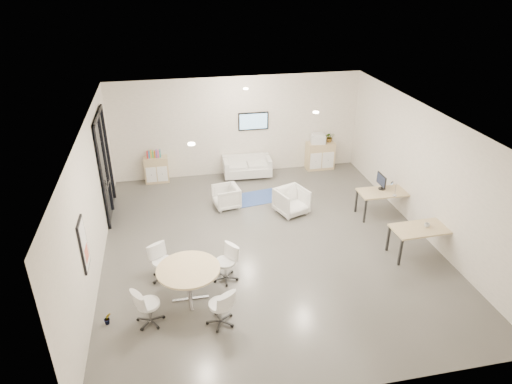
{
  "coord_description": "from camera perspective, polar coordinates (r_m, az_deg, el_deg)",
  "views": [
    {
      "loc": [
        -2.23,
        -9.32,
        6.31
      ],
      "look_at": [
        -0.24,
        0.4,
        1.29
      ],
      "focal_mm": 32.0,
      "sensor_mm": 36.0,
      "label": 1
    }
  ],
  "objects": [
    {
      "name": "artwork",
      "position": [
        9.23,
        -20.74,
        -6.2
      ],
      "size": [
        0.05,
        0.54,
        1.04
      ],
      "color": "black",
      "rests_on": "room_shell"
    },
    {
      "name": "armchair_left",
      "position": [
        13.01,
        -3.75,
        -0.48
      ],
      "size": [
        0.74,
        0.78,
        0.7
      ],
      "primitive_type": "imported",
      "rotation": [
        0.0,
        0.0,
        -1.42
      ],
      "color": "silver",
      "rests_on": "room_shell"
    },
    {
      "name": "sideboard_right",
      "position": [
        15.59,
        8.0,
        4.53
      ],
      "size": [
        0.93,
        0.45,
        0.93
      ],
      "color": "#D3BB7F",
      "rests_on": "room_shell"
    },
    {
      "name": "plant_cabinet",
      "position": [
        15.5,
        9.19,
        6.67
      ],
      "size": [
        0.33,
        0.36,
        0.26
      ],
      "primitive_type": "imported",
      "rotation": [
        0.0,
        0.0,
        -0.09
      ],
      "color": "#3F7F3F",
      "rests_on": "sideboard_right"
    },
    {
      "name": "desk_front",
      "position": [
        11.43,
        20.06,
        -4.54
      ],
      "size": [
        1.45,
        0.76,
        0.75
      ],
      "rotation": [
        0.0,
        0.0,
        0.03
      ],
      "color": "#D3BB7F",
      "rests_on": "room_shell"
    },
    {
      "name": "desk_rear",
      "position": [
        12.92,
        15.7,
        -0.22
      ],
      "size": [
        1.4,
        0.71,
        0.73
      ],
      "rotation": [
        0.0,
        0.0,
        -0.01
      ],
      "color": "#D3BB7F",
      "rests_on": "room_shell"
    },
    {
      "name": "ceiling_spots",
      "position": [
        10.81,
        -0.23,
        10.0
      ],
      "size": [
        3.14,
        4.14,
        0.03
      ],
      "color": "#FFEAC6",
      "rests_on": "room_shell"
    },
    {
      "name": "books",
      "position": [
        14.63,
        -12.67,
        4.63
      ],
      "size": [
        0.43,
        0.14,
        0.22
      ],
      "color": "red",
      "rests_on": "sideboard_left"
    },
    {
      "name": "round_table",
      "position": [
        9.46,
        -8.44,
        -9.84
      ],
      "size": [
        1.3,
        1.3,
        0.79
      ],
      "color": "#D3BB7F",
      "rests_on": "room_shell"
    },
    {
      "name": "wall_tv",
      "position": [
        14.77,
        -0.34,
        8.84
      ],
      "size": [
        0.98,
        0.06,
        0.58
      ],
      "color": "black",
      "rests_on": "room_shell"
    },
    {
      "name": "loveseat",
      "position": [
        14.91,
        -1.13,
        3.1
      ],
      "size": [
        1.56,
        0.83,
        0.57
      ],
      "rotation": [
        0.0,
        0.0,
        -0.05
      ],
      "color": "silver",
      "rests_on": "room_shell"
    },
    {
      "name": "plant_floor",
      "position": [
        9.66,
        -18.02,
        -15.11
      ],
      "size": [
        0.21,
        0.29,
        0.12
      ],
      "primitive_type": "imported",
      "rotation": [
        0.0,
        0.0,
        0.25
      ],
      "color": "#3F7F3F",
      "rests_on": "room_shell"
    },
    {
      "name": "cup",
      "position": [
        11.43,
        20.6,
        -3.85
      ],
      "size": [
        0.13,
        0.11,
        0.12
      ],
      "primitive_type": "imported",
      "rotation": [
        0.0,
        0.0,
        -0.08
      ],
      "color": "white",
      "rests_on": "desk_front"
    },
    {
      "name": "monitor",
      "position": [
        12.89,
        15.42,
        1.29
      ],
      "size": [
        0.2,
        0.5,
        0.44
      ],
      "color": "black",
      "rests_on": "desk_rear"
    },
    {
      "name": "armchair_right",
      "position": [
        12.68,
        4.48,
        -1.02
      ],
      "size": [
        0.99,
        0.96,
        0.8
      ],
      "primitive_type": "imported",
      "rotation": [
        0.0,
        0.0,
        0.35
      ],
      "color": "silver",
      "rests_on": "room_shell"
    },
    {
      "name": "room_shell",
      "position": [
        10.67,
        1.72,
        0.64
      ],
      "size": [
        9.6,
        10.6,
        4.8
      ],
      "color": "#4F4D48",
      "rests_on": "ground"
    },
    {
      "name": "meeting_chairs",
      "position": [
        9.64,
        -8.32,
        -11.26
      ],
      "size": [
        2.44,
        2.44,
        0.82
      ],
      "color": "white",
      "rests_on": "room_shell"
    },
    {
      "name": "blue_rug",
      "position": [
        13.64,
        0.19,
        -0.7
      ],
      "size": [
        1.46,
        1.09,
        0.01
      ],
      "primitive_type": "cube",
      "rotation": [
        0.0,
        0.0,
        0.16
      ],
      "color": "#304B95",
      "rests_on": "room_shell"
    },
    {
      "name": "sideboard_left",
      "position": [
        14.83,
        -12.32,
        2.75
      ],
      "size": [
        0.74,
        0.39,
        0.84
      ],
      "color": "#D3BB7F",
      "rests_on": "room_shell"
    },
    {
      "name": "glass_door",
      "position": [
        12.88,
        -18.39,
        3.48
      ],
      "size": [
        0.09,
        1.9,
        2.85
      ],
      "color": "black",
      "rests_on": "room_shell"
    },
    {
      "name": "printer",
      "position": [
        15.34,
        7.74,
        6.64
      ],
      "size": [
        0.52,
        0.45,
        0.33
      ],
      "rotation": [
        0.0,
        0.0,
        -0.16
      ],
      "color": "white",
      "rests_on": "sideboard_right"
    }
  ]
}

